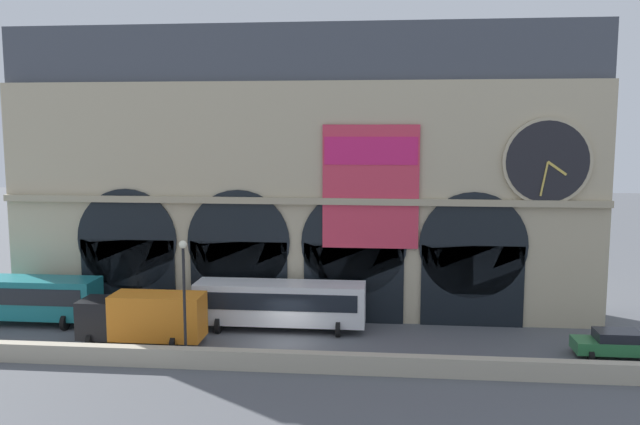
{
  "coord_description": "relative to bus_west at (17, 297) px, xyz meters",
  "views": [
    {
      "loc": [
        5.93,
        -37.99,
        12.97
      ],
      "look_at": [
        1.64,
        5.0,
        7.45
      ],
      "focal_mm": 36.82,
      "sensor_mm": 36.0,
      "label": 1
    }
  ],
  "objects": [
    {
      "name": "bus_center",
      "position": [
        17.76,
        0.35,
        0.0
      ],
      "size": [
        11.0,
        3.25,
        3.1
      ],
      "color": "white",
      "rests_on": "ground"
    },
    {
      "name": "station_building",
      "position": [
        18.56,
        4.63,
        7.85
      ],
      "size": [
        40.6,
        4.76,
        19.91
      ],
      "color": "#BCAD8C",
      "rests_on": "ground"
    },
    {
      "name": "bus_west",
      "position": [
        0.0,
        0.0,
        0.0
      ],
      "size": [
        11.0,
        3.25,
        3.1
      ],
      "color": "#19727A",
      "rests_on": "ground"
    },
    {
      "name": "quay_parapet_wall",
      "position": [
        18.51,
        -6.86,
        -1.25
      ],
      "size": [
        90.0,
        0.7,
        1.07
      ],
      "primitive_type": "cube",
      "color": "#B2A891",
      "rests_on": "ground"
    },
    {
      "name": "box_truck_midwest",
      "position": [
        10.01,
        -3.3,
        -0.08
      ],
      "size": [
        7.5,
        2.91,
        3.12
      ],
      "color": "black",
      "rests_on": "ground"
    },
    {
      "name": "car_east",
      "position": [
        37.59,
        -2.89,
        -0.98
      ],
      "size": [
        4.4,
        2.22,
        1.55
      ],
      "color": "#2D7A42",
      "rests_on": "ground"
    },
    {
      "name": "street_lamp_quayside",
      "position": [
        13.44,
        -6.06,
        2.63
      ],
      "size": [
        0.44,
        0.44,
        6.9
      ],
      "color": "black",
      "rests_on": "ground"
    },
    {
      "name": "ground_plane",
      "position": [
        18.51,
        -2.54,
        -1.78
      ],
      "size": [
        200.0,
        200.0,
        0.0
      ],
      "primitive_type": "plane",
      "color": "#54565B"
    }
  ]
}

